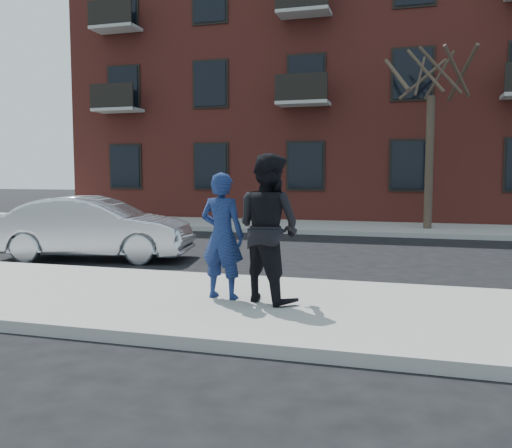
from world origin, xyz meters
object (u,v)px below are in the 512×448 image
(silver_sedan, at_px, (95,228))
(man_hoodie, at_px, (222,236))
(man_peacoat, at_px, (268,228))
(street_tree, at_px, (432,58))

(silver_sedan, relative_size, man_hoodie, 2.40)
(silver_sedan, height_order, man_peacoat, man_peacoat)
(street_tree, distance_m, man_peacoat, 12.18)
(man_hoodie, bearing_deg, street_tree, -98.11)
(silver_sedan, bearing_deg, street_tree, -53.86)
(man_hoodie, bearing_deg, man_peacoat, -170.93)
(silver_sedan, height_order, man_hoodie, man_hoodie)
(silver_sedan, xyz_separation_m, man_hoodie, (4.21, -3.35, 0.34))
(silver_sedan, distance_m, man_hoodie, 5.39)
(man_hoodie, relative_size, man_peacoat, 0.87)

